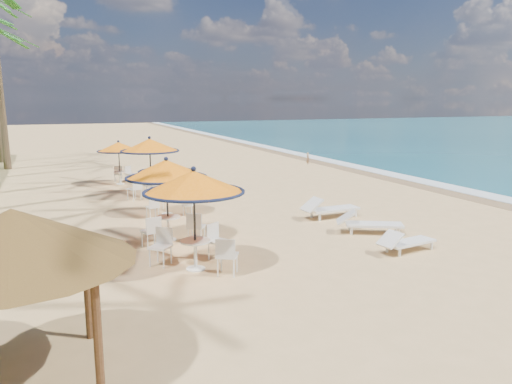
% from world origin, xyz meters
% --- Properties ---
extents(ground, '(160.00, 160.00, 0.00)m').
position_xyz_m(ground, '(0.00, 0.00, 0.00)').
color(ground, tan).
rests_on(ground, ground).
extents(foam_strip, '(1.20, 140.00, 0.04)m').
position_xyz_m(foam_strip, '(9.30, 10.00, 0.00)').
color(foam_strip, white).
rests_on(foam_strip, ground).
extents(wetsand_band, '(1.40, 140.00, 0.02)m').
position_xyz_m(wetsand_band, '(8.40, 10.00, 0.00)').
color(wetsand_band, olive).
rests_on(wetsand_band, ground).
extents(station_0, '(2.54, 2.54, 2.65)m').
position_xyz_m(station_0, '(-5.36, 0.48, 1.93)').
color(station_0, black).
rests_on(station_0, ground).
extents(station_1, '(2.47, 2.47, 2.57)m').
position_xyz_m(station_1, '(-5.43, 3.30, 1.96)').
color(station_1, black).
rests_on(station_1, ground).
extents(station_2, '(2.06, 2.06, 2.15)m').
position_xyz_m(station_2, '(-4.70, 6.85, 1.57)').
color(station_2, black).
rests_on(station_2, ground).
extents(station_3, '(2.56, 2.65, 2.67)m').
position_xyz_m(station_3, '(-4.63, 10.58, 1.95)').
color(station_3, black).
rests_on(station_3, ground).
extents(station_4, '(2.13, 2.13, 2.23)m').
position_xyz_m(station_4, '(-5.40, 14.46, 1.70)').
color(station_4, black).
rests_on(station_4, ground).
extents(lounger_near, '(1.91, 0.84, 0.66)m').
position_xyz_m(lounger_near, '(0.47, -0.40, 0.31)').
color(lounger_near, white).
rests_on(lounger_near, ground).
extents(lounger_mid, '(2.16, 1.56, 0.75)m').
position_xyz_m(lounger_mid, '(0.66, 1.70, 0.35)').
color(lounger_mid, white).
rests_on(lounger_mid, ground).
extents(lounger_far, '(2.22, 0.76, 0.79)m').
position_xyz_m(lounger_far, '(0.59, 4.01, 0.37)').
color(lounger_far, white).
rests_on(lounger_far, ground).
extents(palapa, '(3.54, 3.54, 2.70)m').
position_xyz_m(palapa, '(-9.20, -3.41, 2.27)').
color(palapa, brown).
rests_on(palapa, ground).
extents(person, '(0.21, 0.31, 0.84)m').
position_xyz_m(person, '(7.09, 17.64, 0.42)').
color(person, '#8B6646').
rests_on(person, ground).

